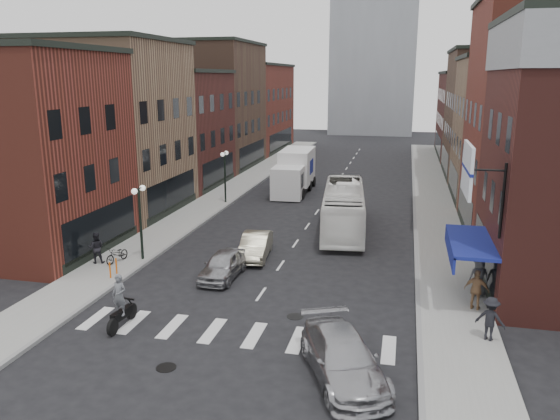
{
  "coord_description": "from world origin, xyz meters",
  "views": [
    {
      "loc": [
        6.1,
        -21.55,
        9.72
      ],
      "look_at": [
        -0.08,
        5.22,
        2.97
      ],
      "focal_mm": 35.0,
      "sensor_mm": 36.0,
      "label": 1
    }
  ],
  "objects_px": {
    "motorcycle_rider": "(120,303)",
    "ped_right_a": "(490,319)",
    "billboard_sign": "(470,171)",
    "sedan_left_near": "(223,265)",
    "sedan_left_far": "(255,246)",
    "ped_left_solo": "(96,248)",
    "bike_rack": "(113,268)",
    "box_truck": "(295,172)",
    "curb_car": "(343,358)",
    "parked_bicycle": "(117,254)",
    "ped_right_c": "(479,277)",
    "ped_right_b": "(477,290)",
    "transit_bus": "(344,208)",
    "streetlamp_far": "(225,167)",
    "streetlamp_near": "(140,209)"
  },
  "relations": [
    {
      "from": "billboard_sign",
      "to": "sedan_left_near",
      "type": "height_order",
      "value": "billboard_sign"
    },
    {
      "from": "billboard_sign",
      "to": "sedan_left_far",
      "type": "bearing_deg",
      "value": 151.74
    },
    {
      "from": "streetlamp_far",
      "to": "box_truck",
      "type": "bearing_deg",
      "value": 51.27
    },
    {
      "from": "billboard_sign",
      "to": "bike_rack",
      "type": "height_order",
      "value": "billboard_sign"
    },
    {
      "from": "ped_left_solo",
      "to": "parked_bicycle",
      "type": "bearing_deg",
      "value": 178.0
    },
    {
      "from": "transit_bus",
      "to": "ped_right_a",
      "type": "height_order",
      "value": "transit_bus"
    },
    {
      "from": "parked_bicycle",
      "to": "ped_right_a",
      "type": "relative_size",
      "value": 0.96
    },
    {
      "from": "ped_right_b",
      "to": "streetlamp_far",
      "type": "bearing_deg",
      "value": -28.08
    },
    {
      "from": "ped_right_c",
      "to": "ped_right_a",
      "type": "bearing_deg",
      "value": 77.51
    },
    {
      "from": "box_truck",
      "to": "motorcycle_rider",
      "type": "distance_m",
      "value": 27.04
    },
    {
      "from": "curb_car",
      "to": "parked_bicycle",
      "type": "relative_size",
      "value": 3.16
    },
    {
      "from": "curb_car",
      "to": "parked_bicycle",
      "type": "xyz_separation_m",
      "value": [
        -12.91,
        8.5,
        -0.17
      ]
    },
    {
      "from": "billboard_sign",
      "to": "transit_bus",
      "type": "xyz_separation_m",
      "value": [
        -6.15,
        12.02,
        -4.65
      ]
    },
    {
      "from": "sedan_left_near",
      "to": "ped_right_b",
      "type": "distance_m",
      "value": 11.8
    },
    {
      "from": "sedan_left_far",
      "to": "ped_right_a",
      "type": "bearing_deg",
      "value": -40.59
    },
    {
      "from": "bike_rack",
      "to": "ped_right_b",
      "type": "height_order",
      "value": "ped_right_b"
    },
    {
      "from": "box_truck",
      "to": "sedan_left_far",
      "type": "xyz_separation_m",
      "value": [
        1.37,
        -17.47,
        -1.09
      ]
    },
    {
      "from": "ped_left_solo",
      "to": "transit_bus",
      "type": "bearing_deg",
      "value": -161.86
    },
    {
      "from": "sedan_left_far",
      "to": "curb_car",
      "type": "bearing_deg",
      "value": -67.78
    },
    {
      "from": "curb_car",
      "to": "ped_right_c",
      "type": "bearing_deg",
      "value": 33.91
    },
    {
      "from": "streetlamp_near",
      "to": "ped_right_b",
      "type": "distance_m",
      "value": 17.08
    },
    {
      "from": "billboard_sign",
      "to": "curb_car",
      "type": "relative_size",
      "value": 0.72
    },
    {
      "from": "box_truck",
      "to": "ped_left_solo",
      "type": "relative_size",
      "value": 5.0
    },
    {
      "from": "sedan_left_far",
      "to": "ped_right_a",
      "type": "distance_m",
      "value": 13.52
    },
    {
      "from": "streetlamp_near",
      "to": "ped_right_b",
      "type": "xyz_separation_m",
      "value": [
        16.73,
        -2.87,
        -1.89
      ]
    },
    {
      "from": "curb_car",
      "to": "ped_right_b",
      "type": "relative_size",
      "value": 2.94
    },
    {
      "from": "streetlamp_far",
      "to": "ped_left_solo",
      "type": "bearing_deg",
      "value": -97.61
    },
    {
      "from": "motorcycle_rider",
      "to": "sedan_left_far",
      "type": "xyz_separation_m",
      "value": [
        2.87,
        9.52,
        -0.37
      ]
    },
    {
      "from": "sedan_left_near",
      "to": "bike_rack",
      "type": "bearing_deg",
      "value": -164.38
    },
    {
      "from": "sedan_left_near",
      "to": "ped_right_c",
      "type": "distance_m",
      "value": 11.97
    },
    {
      "from": "ped_left_solo",
      "to": "billboard_sign",
      "type": "bearing_deg",
      "value": 151.52
    },
    {
      "from": "ped_right_c",
      "to": "curb_car",
      "type": "bearing_deg",
      "value": 46.14
    },
    {
      "from": "billboard_sign",
      "to": "curb_car",
      "type": "bearing_deg",
      "value": -125.24
    },
    {
      "from": "streetlamp_near",
      "to": "curb_car",
      "type": "relative_size",
      "value": 0.8
    },
    {
      "from": "motorcycle_rider",
      "to": "ped_right_a",
      "type": "relative_size",
      "value": 1.33
    },
    {
      "from": "motorcycle_rider",
      "to": "ped_right_a",
      "type": "bearing_deg",
      "value": 14.6
    },
    {
      "from": "ped_left_solo",
      "to": "ped_right_a",
      "type": "distance_m",
      "value": 19.46
    },
    {
      "from": "motorcycle_rider",
      "to": "ped_right_c",
      "type": "xyz_separation_m",
      "value": [
        14.12,
        6.23,
        -0.0
      ]
    },
    {
      "from": "motorcycle_rider",
      "to": "ped_right_b",
      "type": "bearing_deg",
      "value": 25.51
    },
    {
      "from": "billboard_sign",
      "to": "motorcycle_rider",
      "type": "relative_size",
      "value": 1.66
    },
    {
      "from": "box_truck",
      "to": "motorcycle_rider",
      "type": "xyz_separation_m",
      "value": [
        -1.5,
        -26.99,
        -0.73
      ]
    },
    {
      "from": "sedan_left_near",
      "to": "sedan_left_far",
      "type": "distance_m",
      "value": 3.45
    },
    {
      "from": "ped_left_solo",
      "to": "streetlamp_far",
      "type": "bearing_deg",
      "value": -118.68
    },
    {
      "from": "ped_left_solo",
      "to": "sedan_left_near",
      "type": "bearing_deg",
      "value": 157.21
    },
    {
      "from": "parked_bicycle",
      "to": "ped_left_solo",
      "type": "bearing_deg",
      "value": -149.33
    },
    {
      "from": "parked_bicycle",
      "to": "ped_right_c",
      "type": "xyz_separation_m",
      "value": [
        18.04,
        -0.48,
        0.46
      ]
    },
    {
      "from": "streetlamp_far",
      "to": "curb_car",
      "type": "relative_size",
      "value": 0.8
    },
    {
      "from": "streetlamp_near",
      "to": "ped_right_a",
      "type": "relative_size",
      "value": 2.45
    },
    {
      "from": "ped_right_b",
      "to": "motorcycle_rider",
      "type": "bearing_deg",
      "value": 35.71
    },
    {
      "from": "bike_rack",
      "to": "sedan_left_near",
      "type": "xyz_separation_m",
      "value": [
        5.23,
        1.33,
        0.11
      ]
    }
  ]
}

